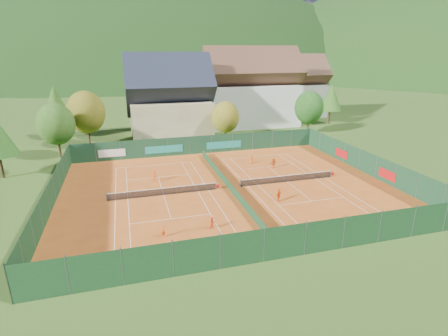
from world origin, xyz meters
TOP-DOWN VIEW (x-y plane):
  - ground at (0.00, 0.00)m, footprint 600.00×600.00m
  - clay_pad at (0.00, 0.00)m, footprint 40.00×32.00m
  - court_markings_left at (-8.00, 0.00)m, footprint 11.03×23.83m
  - court_markings_right at (8.00, 0.00)m, footprint 11.03×23.83m
  - tennis_net_left at (-7.85, 0.00)m, footprint 13.30×0.10m
  - tennis_net_right at (8.15, 0.00)m, footprint 13.30×0.10m
  - court_divider at (0.00, 0.00)m, footprint 0.03×28.80m
  - fence_north at (-0.46, 15.99)m, footprint 40.00×0.10m
  - fence_south at (0.00, -16.00)m, footprint 40.00×0.04m
  - fence_west at (-20.00, 0.00)m, footprint 0.04×32.00m
  - fence_east at (20.00, 0.05)m, footprint 0.09×32.00m
  - chalet at (-3.00, 30.00)m, footprint 16.20×12.00m
  - hotel_block_a at (16.00, 36.00)m, footprint 21.60×11.00m
  - hotel_block_b at (30.00, 44.00)m, footprint 17.28×10.00m
  - tree_west_front at (-22.00, 20.00)m, footprint 5.72×5.72m
  - tree_west_mid at (-18.00, 26.00)m, footprint 6.44×6.44m
  - tree_west_back at (-24.00, 34.00)m, footprint 5.60×5.60m
  - tree_center at (6.00, 22.00)m, footprint 5.01×5.01m
  - tree_east_front at (24.00, 24.00)m, footprint 5.72×5.72m
  - tree_east_mid at (34.00, 32.00)m, footprint 5.04×5.04m
  - tree_east_back at (26.00, 40.00)m, footprint 7.15×7.15m
  - mountain_backdrop at (28.54, 233.48)m, footprint 820.00×530.00m
  - ball_hopper at (13.36, -12.87)m, footprint 0.34×0.34m
  - loose_ball_0 at (-11.79, -5.25)m, footprint 0.07×0.07m
  - loose_ball_1 at (2.09, -9.51)m, footprint 0.07×0.07m
  - loose_ball_2 at (2.38, 4.85)m, footprint 0.07×0.07m
  - loose_ball_3 at (-6.06, 7.31)m, footprint 0.07×0.07m
  - player_left_near at (-9.17, -9.85)m, footprint 0.49×0.39m
  - player_left_mid at (-4.47, -9.60)m, footprint 0.67×0.56m
  - player_left_far at (-8.62, 4.75)m, footprint 1.18×1.01m
  - player_right_near at (4.28, -5.42)m, footprint 0.96×0.85m
  - player_right_far_a at (6.10, 8.50)m, footprint 0.75×0.57m
  - player_right_far_b at (8.52, 5.70)m, footprint 1.46×0.77m

SIDE VIEW (x-z plane):
  - mountain_backdrop at x=28.54m, z-range -160.64..81.36m
  - ground at x=0.00m, z-range -0.02..-0.02m
  - clay_pad at x=0.00m, z-range 0.00..0.01m
  - court_markings_left at x=-8.00m, z-range 0.01..0.01m
  - court_markings_right at x=8.00m, z-range 0.01..0.01m
  - loose_ball_0 at x=-11.79m, z-range 0.00..0.07m
  - loose_ball_1 at x=2.09m, z-range 0.00..0.07m
  - loose_ball_2 at x=2.38m, z-range 0.00..0.07m
  - loose_ball_3 at x=-6.06m, z-range 0.00..0.07m
  - court_divider at x=0.00m, z-range 0.00..1.00m
  - tennis_net_left at x=-7.85m, z-range 0.00..1.02m
  - tennis_net_right at x=8.15m, z-range 0.00..1.02m
  - ball_hopper at x=13.36m, z-range 0.16..0.96m
  - player_left_near at x=-9.17m, z-range 0.00..1.17m
  - player_left_mid at x=-4.47m, z-range 0.00..1.25m
  - player_right_far_a at x=6.10m, z-range 0.00..1.38m
  - player_right_far_b at x=8.52m, z-range 0.00..1.50m
  - player_right_near at x=4.28m, z-range 0.00..1.56m
  - player_left_far at x=-8.62m, z-range 0.00..1.59m
  - fence_north at x=-0.46m, z-range -0.03..2.97m
  - fence_east at x=20.00m, z-range -0.02..2.98m
  - fence_south at x=0.00m, z-range 0.00..3.00m
  - fence_west at x=-20.00m, z-range 0.00..3.00m
  - tree_center at x=6.00m, z-range 0.92..8.52m
  - tree_west_front at x=-22.00m, z-range 1.05..9.74m
  - tree_east_front at x=24.00m, z-range 1.05..9.74m
  - tree_east_mid at x=34.00m, z-range 1.56..10.56m
  - tree_west_mid at x=-18.00m, z-range 1.18..10.96m
  - hotel_block_b at x=30.00m, z-range -1.13..14.37m
  - chalet at x=-3.00m, z-range -1.38..14.62m
  - tree_west_back at x=-24.00m, z-range 1.74..11.74m
  - tree_east_back at x=26.00m, z-range 1.31..12.18m
  - hotel_block_a at x=16.00m, z-range -1.24..16.01m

